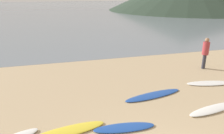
{
  "coord_description": "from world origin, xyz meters",
  "views": [
    {
      "loc": [
        -1.79,
        -2.62,
        3.99
      ],
      "look_at": [
        0.81,
        6.78,
        0.6
      ],
      "focal_mm": 34.32,
      "sensor_mm": 36.0,
      "label": 1
    }
  ],
  "objects_px": {
    "surfboard_3": "(68,131)",
    "surfboard_7": "(210,83)",
    "surfboard_6": "(214,109)",
    "person_1": "(206,51)",
    "surfboard_4": "(124,128)",
    "surfboard_5": "(153,95)"
  },
  "relations": [
    {
      "from": "surfboard_3",
      "to": "person_1",
      "type": "distance_m",
      "value": 8.68
    },
    {
      "from": "surfboard_6",
      "to": "surfboard_5",
      "type": "bearing_deg",
      "value": 125.84
    },
    {
      "from": "surfboard_7",
      "to": "person_1",
      "type": "height_order",
      "value": "person_1"
    },
    {
      "from": "surfboard_5",
      "to": "surfboard_6",
      "type": "distance_m",
      "value": 2.26
    },
    {
      "from": "surfboard_7",
      "to": "person_1",
      "type": "distance_m",
      "value": 2.42
    },
    {
      "from": "surfboard_4",
      "to": "surfboard_6",
      "type": "bearing_deg",
      "value": 9.25
    },
    {
      "from": "surfboard_3",
      "to": "surfboard_7",
      "type": "height_order",
      "value": "surfboard_3"
    },
    {
      "from": "surfboard_3",
      "to": "surfboard_7",
      "type": "xyz_separation_m",
      "value": [
        6.61,
        1.94,
        -0.0
      ]
    },
    {
      "from": "surfboard_6",
      "to": "person_1",
      "type": "distance_m",
      "value": 4.8
    },
    {
      "from": "surfboard_3",
      "to": "surfboard_7",
      "type": "distance_m",
      "value": 6.89
    },
    {
      "from": "surfboard_3",
      "to": "surfboard_5",
      "type": "bearing_deg",
      "value": 14.54
    },
    {
      "from": "surfboard_4",
      "to": "person_1",
      "type": "height_order",
      "value": "person_1"
    },
    {
      "from": "surfboard_3",
      "to": "surfboard_5",
      "type": "xyz_separation_m",
      "value": [
        3.55,
        1.51,
        -0.01
      ]
    },
    {
      "from": "surfboard_3",
      "to": "person_1",
      "type": "height_order",
      "value": "person_1"
    },
    {
      "from": "surfboard_6",
      "to": "surfboard_4",
      "type": "bearing_deg",
      "value": 174.08
    },
    {
      "from": "surfboard_3",
      "to": "surfboard_7",
      "type": "bearing_deg",
      "value": 7.78
    },
    {
      "from": "surfboard_3",
      "to": "person_1",
      "type": "relative_size",
      "value": 1.33
    },
    {
      "from": "surfboard_4",
      "to": "surfboard_6",
      "type": "height_order",
      "value": "surfboard_6"
    },
    {
      "from": "surfboard_4",
      "to": "surfboard_5",
      "type": "bearing_deg",
      "value": 50.05
    },
    {
      "from": "surfboard_3",
      "to": "surfboard_5",
      "type": "height_order",
      "value": "surfboard_3"
    },
    {
      "from": "surfboard_4",
      "to": "surfboard_3",
      "type": "bearing_deg",
      "value": 176.32
    },
    {
      "from": "person_1",
      "to": "surfboard_5",
      "type": "bearing_deg",
      "value": 163.49
    }
  ]
}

